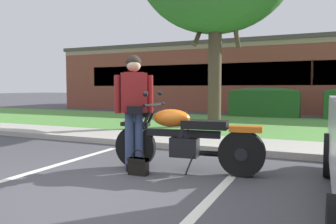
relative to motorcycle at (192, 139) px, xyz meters
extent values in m
plane|color=#424247|center=(-0.59, -1.27, -0.48)|extent=(140.00, 140.00, 0.00)
cube|color=#ADA89E|center=(-0.59, 1.60, -0.42)|extent=(60.00, 0.20, 0.12)
cube|color=#ADA89E|center=(-0.59, 2.45, -0.44)|extent=(60.00, 1.50, 0.08)
cube|color=#518E3D|center=(-0.59, 6.32, -0.45)|extent=(60.00, 6.23, 0.06)
cube|color=silver|center=(-2.10, -1.07, -0.48)|extent=(0.13, 4.40, 0.01)
cube|color=silver|center=(0.60, -1.07, -0.48)|extent=(0.13, 4.40, 0.01)
cylinder|color=black|center=(-0.88, -0.09, -0.16)|extent=(0.65, 0.16, 0.64)
cylinder|color=black|center=(-0.88, -0.09, -0.16)|extent=(0.19, 0.14, 0.18)
cylinder|color=black|center=(0.71, 0.07, -0.16)|extent=(0.65, 0.24, 0.64)
cylinder|color=black|center=(0.71, 0.07, -0.16)|extent=(0.20, 0.22, 0.18)
cube|color=black|center=(-0.88, -0.09, 0.19)|extent=(0.45, 0.18, 0.06)
cube|color=orange|center=(0.76, 0.07, 0.18)|extent=(0.46, 0.24, 0.08)
cylinder|color=black|center=(-0.74, -0.16, 0.12)|extent=(0.31, 0.08, 0.58)
cylinder|color=black|center=(-0.76, 0.00, 0.12)|extent=(0.31, 0.08, 0.58)
sphere|color=black|center=(-0.71, -0.08, 0.38)|extent=(0.17, 0.17, 0.17)
cylinder|color=black|center=(-0.57, -0.06, 0.50)|extent=(0.10, 0.72, 0.03)
cylinder|color=black|center=(-0.54, -0.42, 0.50)|extent=(0.05, 0.10, 0.04)
cylinder|color=black|center=(-0.61, 0.30, 0.50)|extent=(0.05, 0.10, 0.04)
sphere|color=black|center=(-0.56, -0.36, 0.66)|extent=(0.08, 0.08, 0.08)
sphere|color=black|center=(-0.62, 0.23, 0.66)|extent=(0.08, 0.08, 0.08)
cube|color=black|center=(-0.14, -0.02, 0.08)|extent=(1.10, 0.21, 0.10)
ellipsoid|color=orange|center=(-0.31, -0.03, 0.30)|extent=(0.59, 0.37, 0.26)
cube|color=black|center=(0.19, 0.02, 0.22)|extent=(0.66, 0.34, 0.12)
cube|color=black|center=(-0.11, -0.01, -0.12)|extent=(0.42, 0.28, 0.28)
cylinder|color=black|center=(-0.14, -0.02, 0.04)|extent=(0.19, 0.14, 0.21)
cylinder|color=black|center=(-0.07, -0.01, 0.04)|extent=(0.19, 0.14, 0.21)
cylinder|color=black|center=(0.25, 0.16, -0.22)|extent=(0.60, 0.14, 0.08)
cylinder|color=black|center=(0.44, 0.18, -0.22)|extent=(0.60, 0.14, 0.08)
cylinder|color=black|center=(0.03, -0.16, -0.33)|extent=(0.11, 0.13, 0.30)
cube|color=black|center=(-0.77, -0.19, -0.43)|extent=(0.22, 0.26, 0.10)
cube|color=black|center=(-0.89, -0.26, -0.43)|extent=(0.22, 0.26, 0.10)
cylinder|color=navy|center=(-0.78, -0.17, -0.05)|extent=(0.14, 0.14, 0.86)
cylinder|color=navy|center=(-0.90, -0.25, -0.05)|extent=(0.14, 0.14, 0.86)
cube|color=maroon|center=(-0.84, -0.21, 0.67)|extent=(0.44, 0.39, 0.58)
cube|color=maroon|center=(-0.84, -0.21, 0.94)|extent=(0.36, 0.33, 0.06)
sphere|color=tan|center=(-0.84, -0.21, 1.08)|extent=(0.21, 0.21, 0.21)
sphere|color=black|center=(-0.85, -0.20, 1.11)|extent=(0.23, 0.23, 0.23)
cube|color=black|center=(-0.77, -0.32, 0.42)|extent=(0.24, 0.21, 0.12)
cylinder|color=maroon|center=(-0.64, -0.08, 0.65)|extent=(0.09, 0.09, 0.56)
cylinder|color=maroon|center=(-1.04, -0.34, 0.65)|extent=(0.09, 0.09, 0.56)
cube|color=black|center=(-0.63, -0.46, -0.36)|extent=(0.28, 0.12, 0.24)
cube|color=black|center=(-0.63, -0.47, -0.26)|extent=(0.28, 0.13, 0.04)
torus|color=black|center=(-0.63, -0.46, -0.22)|extent=(0.20, 0.02, 0.20)
cylinder|color=black|center=(1.86, 0.53, -0.18)|extent=(0.25, 0.60, 0.60)
cylinder|color=#4C3D2D|center=(-1.31, 5.63, 1.10)|extent=(0.41, 0.41, 3.16)
cylinder|color=#4C3D2D|center=(-0.71, 5.63, 2.68)|extent=(0.15, 1.31, 1.37)
cylinder|color=#4C3D2D|center=(-1.80, 5.63, 2.55)|extent=(0.15, 1.09, 1.10)
cube|color=#235623|center=(-0.36, 9.68, 0.07)|extent=(2.78, 0.90, 1.10)
ellipsoid|color=#235623|center=(-0.36, 9.68, 0.62)|extent=(2.64, 0.84, 0.28)
cube|color=brown|center=(1.40, 16.27, 1.25)|extent=(27.94, 9.07, 3.47)
cube|color=#998466|center=(1.40, 11.77, 2.87)|extent=(27.94, 0.10, 0.24)
cube|color=#4C4742|center=(1.40, 16.27, 3.09)|extent=(28.22, 9.16, 0.20)
cube|color=#1E282D|center=(1.40, 11.76, 1.43)|extent=(23.75, 0.06, 1.10)
cube|color=brown|center=(-8.10, 11.75, 1.43)|extent=(0.08, 0.04, 1.20)
cube|color=brown|center=(-3.35, 11.75, 1.43)|extent=(0.08, 0.04, 1.20)
cube|color=brown|center=(1.40, 11.75, 1.43)|extent=(0.08, 0.04, 1.20)
camera|label=1|loc=(1.63, -4.47, 0.73)|focal=35.46mm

